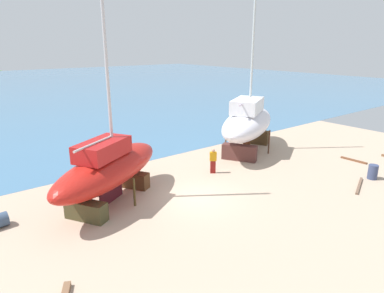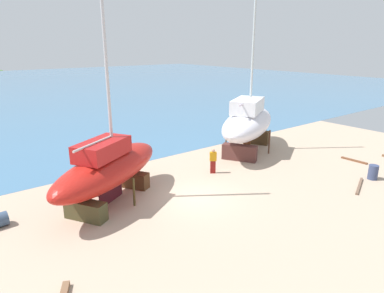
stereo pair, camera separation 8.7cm
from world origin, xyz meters
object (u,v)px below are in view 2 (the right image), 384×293
at_px(barrel_tipped_center, 373,172).
at_px(sailboat_mid_port, 109,168).
at_px(sailboat_far_slipway, 248,122).
at_px(worker, 213,161).

bearing_deg(barrel_tipped_center, sailboat_mid_port, 153.57).
relative_size(sailboat_far_slipway, sailboat_mid_port, 1.12).
height_order(sailboat_mid_port, worker, sailboat_mid_port).
xyz_separation_m(sailboat_far_slipway, worker, (-5.30, -1.95, -1.48)).
height_order(sailboat_far_slipway, worker, sailboat_far_slipway).
xyz_separation_m(sailboat_far_slipway, sailboat_mid_port, (-12.47, -1.76, -0.41)).
relative_size(sailboat_far_slipway, worker, 8.82).
bearing_deg(sailboat_far_slipway, worker, 170.24).
relative_size(sailboat_mid_port, worker, 7.86).
distance_m(sailboat_far_slipway, worker, 5.84).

